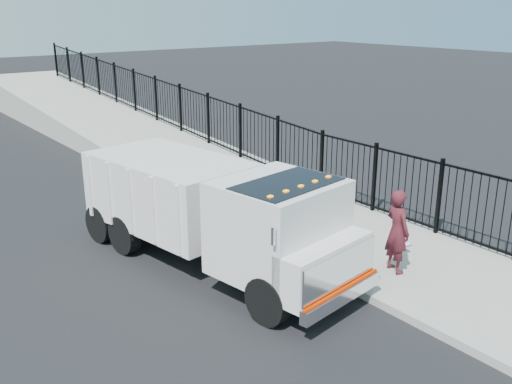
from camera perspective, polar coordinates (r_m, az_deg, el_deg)
ground at (r=11.94m, az=7.35°, el=-8.50°), size 120.00×120.00×0.00m
sidewalk at (r=12.21m, az=20.64°, el=-8.65°), size 3.55×12.00×0.12m
curb at (r=10.76m, az=15.00°, el=-11.70°), size 0.30×12.00×0.16m
ramp at (r=25.98m, az=-14.65°, el=5.69°), size 3.95×24.06×3.19m
iron_fence at (r=22.90m, az=-7.51°, el=6.81°), size 0.10×28.00×1.80m
truck at (r=11.84m, az=-4.03°, el=-1.76°), size 3.16×7.01×2.32m
worker at (r=11.87m, az=13.94°, el=-3.82°), size 0.55×0.72×1.75m
debris at (r=13.52m, az=14.67°, el=-4.95°), size 0.31×0.31×0.08m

